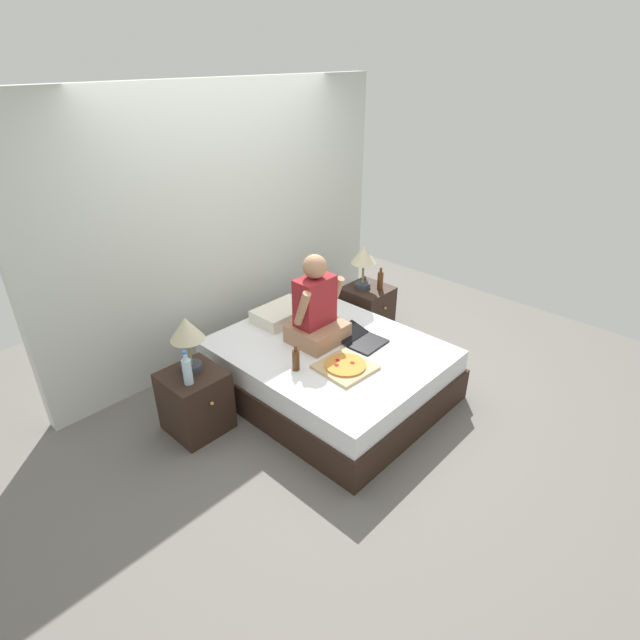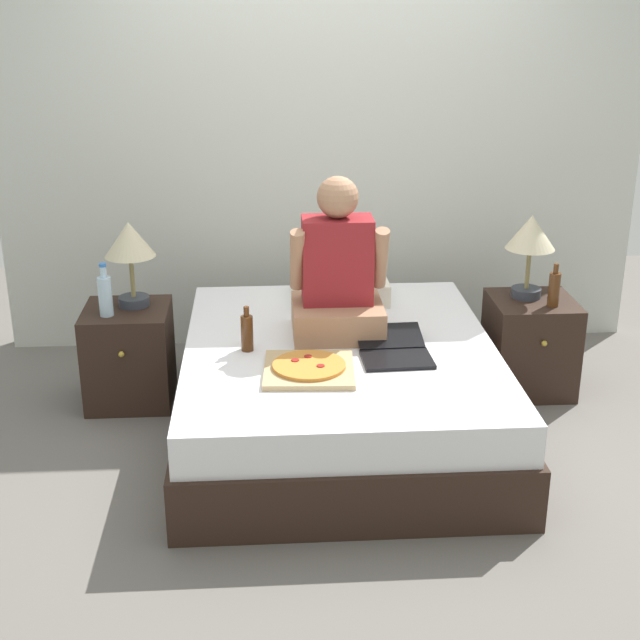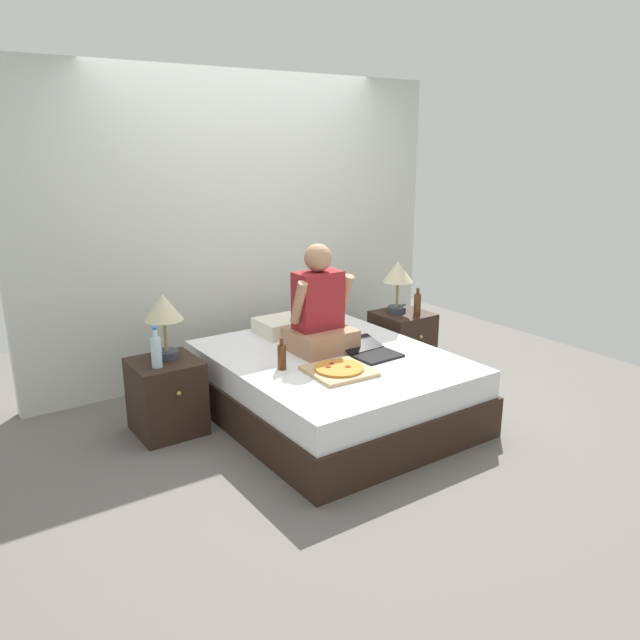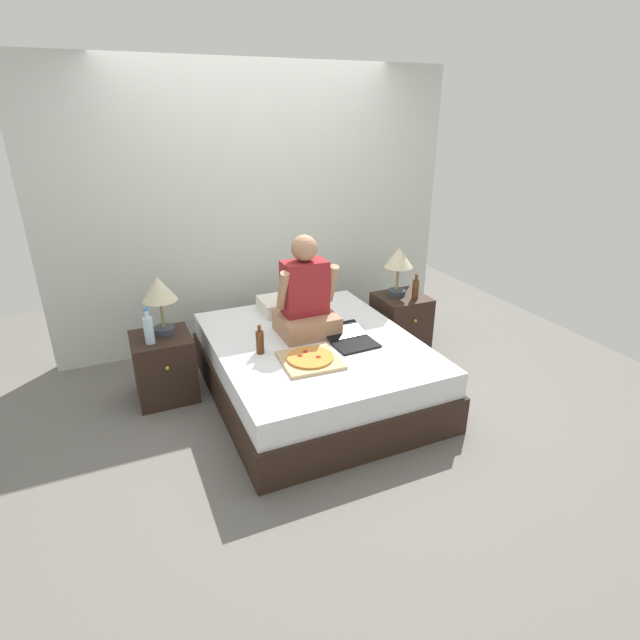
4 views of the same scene
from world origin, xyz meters
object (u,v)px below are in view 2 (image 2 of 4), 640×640
Objects in this scene: lamp_on_left_nightstand at (130,245)px; beer_bottle_on_bed at (247,332)px; water_bottle at (105,295)px; beer_bottle at (554,289)px; pizza_box at (309,368)px; lamp_on_right_nightstand at (531,238)px; person_seated at (338,277)px; bed at (339,390)px; nightstand_right at (530,345)px; laptop at (395,352)px; nightstand_left at (129,355)px.

lamp_on_left_nightstand reaches higher than beer_bottle_on_bed.
beer_bottle is (2.31, -0.01, -0.02)m from water_bottle.
beer_bottle reaches higher than pizza_box.
beer_bottle_on_bed is (-1.49, -0.54, -0.28)m from lamp_on_right_nightstand.
lamp_on_right_nightstand is 0.58× the size of person_seated.
beer_bottle is 1.64m from beer_bottle_on_bed.
bed is 0.44m from pizza_box.
pizza_box is at bearing -148.49° from nightstand_right.
lamp_on_left_nightstand reaches higher than beer_bottle.
water_bottle reaches higher than nightstand_right.
bed is at bearing -157.60° from nightstand_right.
pizza_box reaches higher than bed.
bed is 1.26m from beer_bottle.
water_bottle is (-0.12, -0.14, -0.22)m from lamp_on_left_nightstand.
lamp_on_left_nightstand is 1.10m from person_seated.
nightstand_right is at bearing 35.75° from laptop.
lamp_on_left_nightstand is 2.05× the size of beer_bottle_on_bed.
beer_bottle is 1.05× the size of beer_bottle_on_bed.
bed is at bearing 5.97° from beer_bottle_on_bed.
person_seated is (1.16, -0.20, 0.13)m from water_bottle.
bed is at bearing -22.40° from nightstand_left.
lamp_on_right_nightstand is at bearing 19.94° from beer_bottle_on_bed.
pizza_box is at bearing -34.11° from water_bottle.
laptop is (-0.81, -0.65, -0.35)m from lamp_on_right_nightstand.
beer_bottle_on_bed is at bearing -174.03° from bed.
person_seated reaches higher than water_bottle.
bed is 4.13× the size of lamp_on_right_nightstand.
person_seated is at bearing 24.50° from beer_bottle_on_bed.
nightstand_left is at bearing 157.60° from bed.
nightstand_left is 1.15× the size of lamp_on_right_nightstand.
laptop is (1.28, -0.65, -0.35)m from lamp_on_left_nightstand.
beer_bottle_on_bed is at bearing -166.20° from beer_bottle.
beer_bottle_on_bed is at bearing -37.65° from nightstand_left.
bed is at bearing 62.52° from pizza_box.
bed is 4.42× the size of pizza_box.
laptop is at bearing -24.49° from nightstand_left.
nightstand_right is at bearing -59.07° from lamp_on_right_nightstand.
person_seated reaches higher than lamp_on_left_nightstand.
laptop is (-0.91, -0.50, -0.12)m from beer_bottle.
nightstand_right is (2.24, 0.09, -0.37)m from water_bottle.
lamp_on_right_nightstand is at bearing 38.97° from laptop.
beer_bottle_on_bed reaches higher than bed.
nightstand_left is 1.47m from laptop.
beer_bottle_on_bed is at bearing -162.12° from nightstand_right.
lamp_on_left_nightstand is 1.96× the size of beer_bottle.
laptop is at bearing -9.21° from beer_bottle_on_bed.
bed is 0.56m from beer_bottle_on_bed.
nightstand_right is 0.38m from beer_bottle.
person_seated is 0.48m from laptop.
bed is 3.59× the size of nightstand_left.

